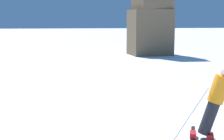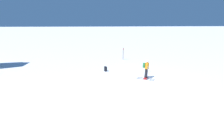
# 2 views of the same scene
# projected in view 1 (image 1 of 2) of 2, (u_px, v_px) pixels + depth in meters

# --- Properties ---
(ground_plane) EXTENTS (300.00, 300.00, 0.00)m
(ground_plane) POSITION_uv_depth(u_px,v_px,m) (220.00, 137.00, 6.96)
(ground_plane) COLOR white
(skier) EXTENTS (1.45, 1.62, 1.69)m
(skier) POSITION_uv_depth(u_px,v_px,m) (216.00, 98.00, 6.69)
(skier) COLOR black
(skier) RESTS_ON ground
(rock_pillar) EXTENTS (3.12, 2.75, 10.25)m
(rock_pillar) POSITION_uv_depth(u_px,v_px,m) (151.00, 1.00, 24.53)
(rock_pillar) COLOR brown
(rock_pillar) RESTS_ON ground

